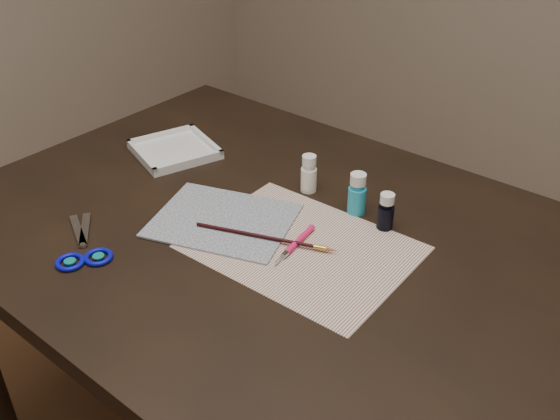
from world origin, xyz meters
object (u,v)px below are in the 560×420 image
Objects in this scene: canvas at (223,220)px; paint_bottle_navy at (386,211)px; paint_bottle_white at (309,173)px; palette_tray at (175,149)px; scissors at (78,241)px; paper at (302,247)px; paint_bottle_cyan at (357,194)px.

canvas is 0.31m from paint_bottle_navy.
paint_bottle_white is 0.48× the size of palette_tray.
paint_bottle_navy is 0.58m from scissors.
canvas is (-0.17, -0.03, 0.00)m from paper.
paint_bottle_white reaches higher than paper.
paper is at bearing -116.95° from scissors.
paint_bottle_white is at bearing 176.20° from paint_bottle_cyan.
paint_bottle_white is 1.08× the size of paint_bottle_navy.
paper is 0.17m from canvas.
palette_tray is at bearing -169.76° from paint_bottle_white.
scissors is (-0.16, -0.22, 0.00)m from canvas.
palette_tray is (-0.54, -0.04, -0.03)m from paint_bottle_navy.
paint_bottle_white reaches higher than canvas.
canvas is 0.27m from paint_bottle_cyan.
paint_bottle_cyan is 0.54m from scissors.
paint_bottle_navy is at bearing -9.28° from paint_bottle_cyan.
scissors is (-0.33, -0.25, 0.00)m from paper.
paper is 0.41m from scissors.
scissors is 1.17× the size of palette_tray.
paint_bottle_white is 0.48m from scissors.
canvas is at bearing -133.34° from paint_bottle_cyan.
palette_tray reaches higher than paper.
paint_bottle_navy is (0.20, -0.02, -0.00)m from paint_bottle_white.
palette_tray reaches higher than scissors.
canvas is 0.27m from scissors.
scissors reaches higher than paper.
paint_bottle_navy is (0.25, 0.18, 0.03)m from canvas.
paint_bottle_white is at bearing 174.16° from paint_bottle_navy.
canvas is 3.01× the size of paint_bottle_cyan.
paint_bottle_white is (-0.11, 0.17, 0.04)m from paper.
paint_bottle_white is (0.06, 0.20, 0.04)m from canvas.
paint_bottle_cyan reaches higher than paint_bottle_navy.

